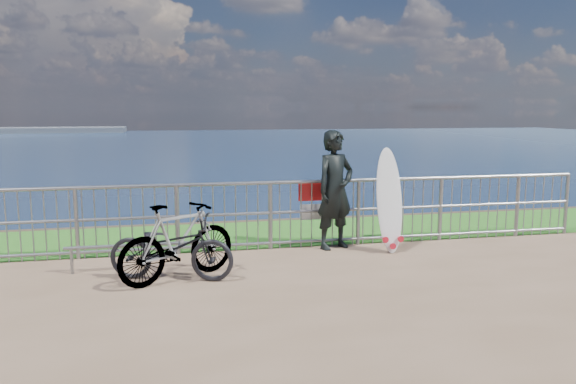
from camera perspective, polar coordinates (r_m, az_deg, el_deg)
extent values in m
plane|color=#266D1E|center=(10.42, -0.12, -4.13)|extent=(120.00, 120.00, 0.00)
cube|color=brown|center=(12.31, -1.29, -14.37)|extent=(120.00, 0.30, 5.00)
plane|color=navy|center=(97.54, -10.69, 4.16)|extent=(260.00, 260.00, 0.00)
cylinder|color=gray|center=(9.17, 1.28, 1.04)|extent=(10.00, 0.06, 0.06)
cylinder|color=gray|center=(9.24, 1.27, -2.00)|extent=(10.00, 0.05, 0.05)
cylinder|color=gray|center=(9.35, 1.26, -5.04)|extent=(10.00, 0.05, 0.05)
cylinder|color=gray|center=(9.13, -20.68, -3.05)|extent=(0.06, 0.06, 1.10)
cylinder|color=gray|center=(9.02, -11.21, -2.79)|extent=(0.06, 0.06, 1.10)
cylinder|color=gray|center=(9.16, -1.78, -2.46)|extent=(0.06, 0.06, 1.10)
cylinder|color=gray|center=(9.53, 7.14, -2.08)|extent=(0.06, 0.06, 1.10)
cylinder|color=gray|center=(10.11, 15.21, -1.70)|extent=(0.06, 0.06, 1.10)
cylinder|color=gray|center=(10.88, 22.26, -1.34)|extent=(0.06, 0.06, 1.10)
cylinder|color=gray|center=(11.46, 26.41, -1.11)|extent=(0.06, 0.06, 1.10)
cube|color=red|center=(9.29, 2.33, 0.02)|extent=(0.42, 0.02, 0.30)
cube|color=white|center=(9.29, 2.34, 0.01)|extent=(0.38, 0.01, 0.08)
cube|color=white|center=(9.35, 2.32, -2.04)|extent=(0.36, 0.02, 0.26)
imported|color=black|center=(9.18, 4.81, 0.21)|extent=(0.83, 0.71, 1.94)
ellipsoid|color=silver|center=(9.12, 10.26, -0.78)|extent=(0.46, 0.41, 1.68)
cone|color=red|center=(9.08, 9.69, -4.69)|extent=(0.10, 0.18, 0.10)
cone|color=red|center=(9.17, 11.18, -4.59)|extent=(0.10, 0.18, 0.10)
cone|color=red|center=(9.15, 10.42, -5.31)|extent=(0.10, 0.18, 0.10)
imported|color=black|center=(7.71, -11.78, -5.55)|extent=(1.79, 1.07, 0.89)
imported|color=black|center=(7.67, -11.12, -4.97)|extent=(1.77, 1.31, 1.06)
cylinder|color=gray|center=(8.29, -15.39, -5.23)|extent=(1.89, 0.05, 0.05)
cylinder|color=gray|center=(8.43, -21.12, -6.56)|extent=(0.04, 0.04, 0.37)
cylinder|color=gray|center=(8.32, -9.48, -6.29)|extent=(0.04, 0.04, 0.37)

